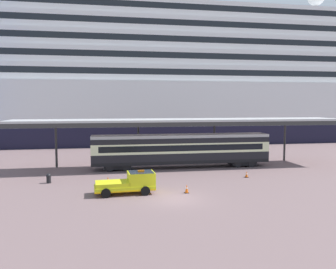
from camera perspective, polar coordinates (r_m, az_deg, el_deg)
name	(u,v)px	position (r m, az deg, el deg)	size (l,w,h in m)	color
ground_plane	(175,199)	(28.61, 1.25, -10.74)	(400.00, 400.00, 0.00)	#6F5859
cruise_ship	(163,82)	(76.28, -0.85, 8.75)	(130.09, 26.47, 37.01)	black
platform_canopy	(181,121)	(41.96, 2.16, 2.26)	(40.48, 5.32, 5.97)	#B7B7B7
train_carriage	(181,149)	(41.88, 2.25, -2.46)	(21.67, 2.81, 4.11)	black
service_truck	(131,182)	(30.27, -6.28, -7.95)	(5.31, 2.49, 2.02)	yellow
traffic_cone_near	(108,180)	(34.19, -10.00, -7.56)	(0.36, 0.36, 0.74)	black
traffic_cone_mid	(187,189)	(30.41, 3.15, -9.04)	(0.36, 0.36, 0.78)	black
traffic_cone_far	(247,174)	(37.58, 13.01, -6.52)	(0.36, 0.36, 0.66)	black
quay_bollard	(49,178)	(36.02, -19.33, -6.87)	(0.48, 0.48, 0.96)	black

